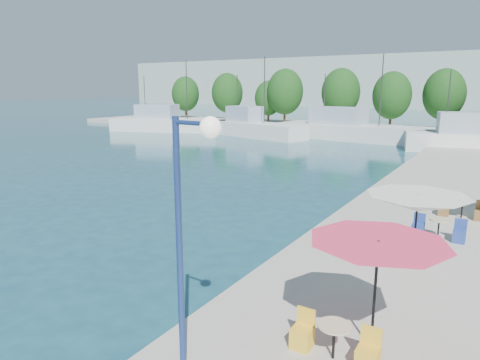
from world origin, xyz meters
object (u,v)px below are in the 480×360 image
Objects in this scene: trawler_01 at (172,124)px; umbrella_white at (418,203)px; trawler_03 at (357,131)px; trawler_02 at (254,128)px; street_lamp at (191,204)px; umbrella_pink at (378,253)px.

trawler_01 is 51.47m from umbrella_white.
trawler_03 is at bearing -11.05° from trawler_01.
trawler_02 is 12.79m from trawler_03.
trawler_03 is 46.24m from street_lamp.
trawler_01 is 13.37m from trawler_02.
trawler_02 is at bearing 123.91° from street_lamp.
umbrella_pink is (38.73, -38.80, 1.72)m from trawler_01.
trawler_01 is at bearing -162.52° from trawler_02.
trawler_03 is 44.19m from umbrella_pink.
trawler_01 is 6.19× the size of umbrella_white.
umbrella_white is 8.18m from street_lamp.
trawler_03 is 7.15× the size of umbrella_pink.
trawler_01 and trawler_02 have the same top height.
trawler_02 is 4.87× the size of umbrella_white.
umbrella_pink is at bearing -89.35° from umbrella_white.
trawler_01 is 0.91× the size of trawler_03.
umbrella_white is 0.61× the size of street_lamp.
trawler_02 is at bearing 126.55° from umbrella_white.
trawler_03 is at bearing 108.32° from street_lamp.
trawler_03 reaches higher than umbrella_pink.
trawler_02 is 0.72× the size of trawler_03.
umbrella_pink is 0.95× the size of umbrella_white.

